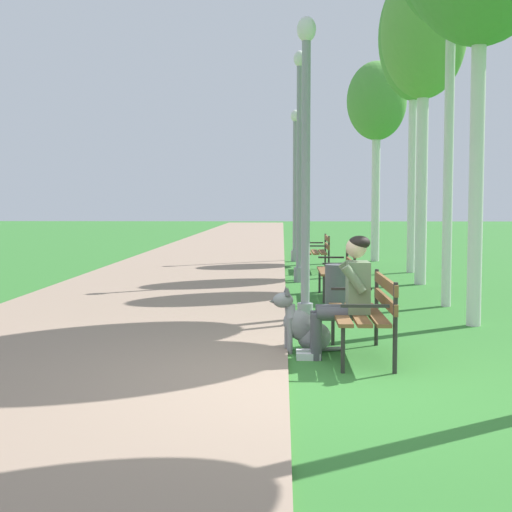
% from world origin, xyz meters
% --- Properties ---
extents(ground_plane, '(120.00, 120.00, 0.00)m').
position_xyz_m(ground_plane, '(0.00, 0.00, 0.00)').
color(ground_plane, '#33752D').
extents(paved_path, '(4.39, 60.00, 0.04)m').
position_xyz_m(paved_path, '(-2.43, 24.00, 0.02)').
color(paved_path, gray).
rests_on(paved_path, ground).
extents(park_bench_near, '(0.55, 1.50, 0.85)m').
position_xyz_m(park_bench_near, '(0.57, 1.16, 0.51)').
color(park_bench_near, brown).
rests_on(park_bench_near, ground).
extents(park_bench_mid, '(0.55, 1.50, 0.85)m').
position_xyz_m(park_bench_mid, '(0.66, 6.01, 0.51)').
color(park_bench_mid, brown).
rests_on(park_bench_mid, ground).
extents(park_bench_far, '(0.55, 1.50, 0.85)m').
position_xyz_m(park_bench_far, '(0.56, 10.91, 0.51)').
color(park_bench_far, brown).
rests_on(park_bench_far, ground).
extents(person_seated_on_near_bench, '(0.74, 0.49, 1.25)m').
position_xyz_m(person_seated_on_near_bench, '(0.36, 1.13, 0.68)').
color(person_seated_on_near_bench, '#4C4C51').
rests_on(person_seated_on_near_bench, ground).
extents(dog_grey, '(0.83, 0.37, 0.71)m').
position_xyz_m(dog_grey, '(-0.05, 1.43, 0.26)').
color(dog_grey, gray).
rests_on(dog_grey, ground).
extents(lamp_post_near, '(0.24, 0.24, 3.90)m').
position_xyz_m(lamp_post_near, '(0.00, 3.10, 2.02)').
color(lamp_post_near, gray).
rests_on(lamp_post_near, ground).
extents(lamp_post_mid, '(0.24, 0.24, 4.58)m').
position_xyz_m(lamp_post_mid, '(0.04, 8.53, 2.37)').
color(lamp_post_mid, gray).
rests_on(lamp_post_mid, ground).
extents(lamp_post_far, '(0.24, 0.24, 4.08)m').
position_xyz_m(lamp_post_far, '(0.04, 13.87, 2.11)').
color(lamp_post_far, gray).
rests_on(lamp_post_far, ground).
extents(birch_tree_fourth, '(1.63, 1.47, 6.09)m').
position_xyz_m(birch_tree_fourth, '(2.39, 8.18, 4.74)').
color(birch_tree_fourth, silver).
rests_on(birch_tree_fourth, ground).
extents(birch_tree_fifth, '(1.58, 1.41, 6.70)m').
position_xyz_m(birch_tree_fifth, '(2.64, 10.71, 5.23)').
color(birch_tree_fifth, silver).
rests_on(birch_tree_fifth, ground).
extents(birch_tree_sixth, '(1.61, 1.48, 5.40)m').
position_xyz_m(birch_tree_sixth, '(2.24, 14.06, 4.25)').
color(birch_tree_sixth, silver).
rests_on(birch_tree_sixth, ground).
extents(litter_bin, '(0.36, 0.36, 0.70)m').
position_xyz_m(litter_bin, '(0.50, 4.30, 0.35)').
color(litter_bin, '#515156').
rests_on(litter_bin, ground).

